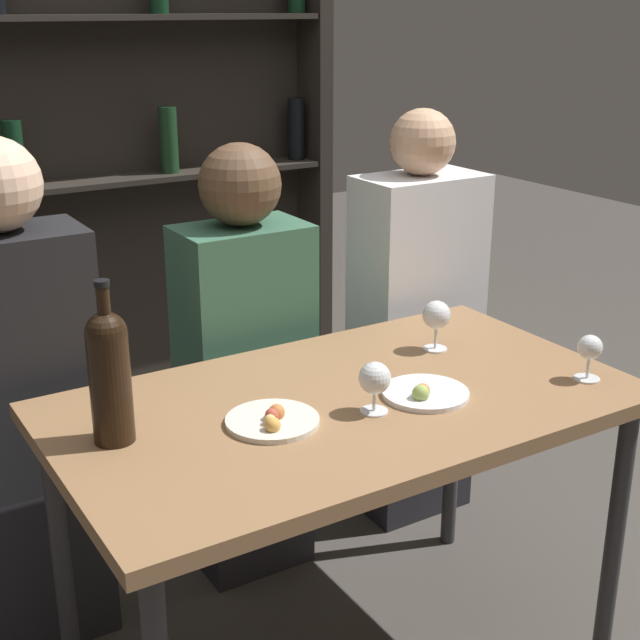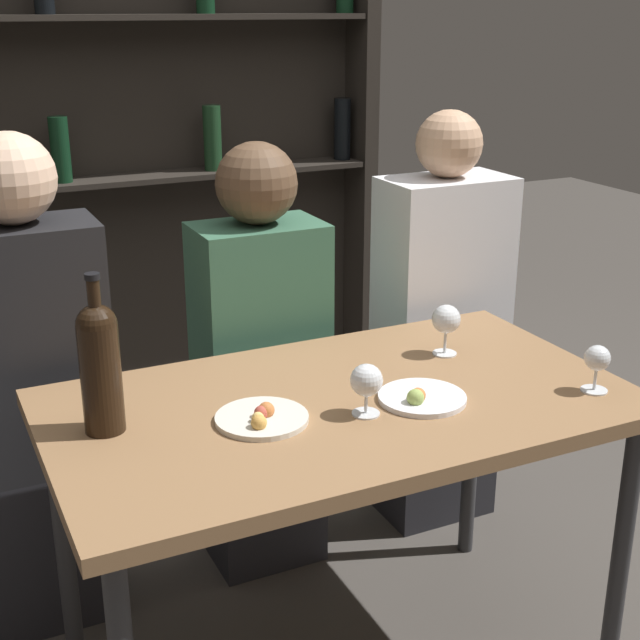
% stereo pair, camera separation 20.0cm
% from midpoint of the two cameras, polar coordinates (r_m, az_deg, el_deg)
% --- Properties ---
extents(dining_table, '(1.28, 0.72, 0.74)m').
position_cam_midpoint_polar(dining_table, '(2.00, -1.24, -6.89)').
color(dining_table, olive).
rests_on(dining_table, ground_plane).
extents(wine_rack_wall, '(1.91, 0.21, 2.34)m').
position_cam_midpoint_polar(wine_rack_wall, '(3.39, -16.46, 12.68)').
color(wine_rack_wall, '#28231E').
rests_on(wine_rack_wall, ground_plane).
extents(wine_bottle, '(0.08, 0.08, 0.33)m').
position_cam_midpoint_polar(wine_bottle, '(1.79, -16.48, -3.23)').
color(wine_bottle, black).
rests_on(wine_bottle, dining_table).
extents(wine_glass_0, '(0.06, 0.06, 0.11)m').
position_cam_midpoint_polar(wine_glass_0, '(2.10, 14.31, -1.90)').
color(wine_glass_0, silver).
rests_on(wine_glass_0, dining_table).
extents(wine_glass_1, '(0.07, 0.07, 0.11)m').
position_cam_midpoint_polar(wine_glass_1, '(1.87, 0.47, -3.89)').
color(wine_glass_1, silver).
rests_on(wine_glass_1, dining_table).
extents(wine_glass_2, '(0.07, 0.07, 0.13)m').
position_cam_midpoint_polar(wine_glass_2, '(2.21, 4.92, 0.19)').
color(wine_glass_2, silver).
rests_on(wine_glass_2, dining_table).
extents(food_plate_0, '(0.20, 0.20, 0.04)m').
position_cam_midpoint_polar(food_plate_0, '(1.85, -6.16, -6.47)').
color(food_plate_0, silver).
rests_on(food_plate_0, dining_table).
extents(food_plate_1, '(0.19, 0.19, 0.04)m').
position_cam_midpoint_polar(food_plate_1, '(1.97, 3.83, -4.75)').
color(food_plate_1, white).
rests_on(food_plate_1, dining_table).
extents(seated_person_left, '(0.37, 0.22, 1.29)m').
position_cam_midpoint_polar(seated_person_left, '(2.31, -20.95, -5.82)').
color(seated_person_left, '#26262B').
rests_on(seated_person_left, ground_plane).
extents(seated_person_center, '(0.35, 0.22, 1.23)m').
position_cam_midpoint_polar(seated_person_center, '(2.48, -7.10, -3.53)').
color(seated_person_center, '#26262B').
rests_on(seated_person_center, ground_plane).
extents(seated_person_right, '(0.37, 0.22, 1.28)m').
position_cam_midpoint_polar(seated_person_right, '(2.75, 4.07, -0.75)').
color(seated_person_right, '#26262B').
rests_on(seated_person_right, ground_plane).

